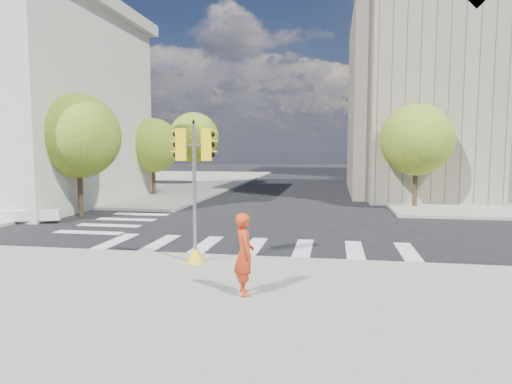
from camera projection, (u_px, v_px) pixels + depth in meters
ground at (265, 236)px, 18.58m from camera, size 160.00×160.00×0.00m
sidewalk_near at (169, 355)px, 7.78m from camera, size 30.00×14.00×0.15m
sidewalk_far_left at (112, 182)px, 47.43m from camera, size 28.00×40.00×0.15m
civic_building at (510, 98)px, 34.02m from camera, size 26.00×16.00×19.39m
office_tower at (499, 52)px, 54.64m from camera, size 20.00×18.00×30.00m
tree_lw_near at (78, 136)px, 23.85m from camera, size 4.40×4.40×6.41m
tree_lw_mid at (153, 145)px, 33.71m from camera, size 4.00×4.00×5.77m
tree_lw_far at (194, 138)px, 43.44m from camera, size 4.80×4.80×6.95m
tree_re_near at (417, 140)px, 26.74m from camera, size 4.20×4.20×6.16m
tree_re_mid at (392, 139)px, 38.48m from camera, size 4.60×4.60×6.66m
tree_re_far at (378, 145)px, 50.30m from camera, size 4.00×4.00×5.88m
lamp_near at (414, 133)px, 30.53m from camera, size 0.35×0.18×8.11m
lamp_far at (389, 138)px, 44.26m from camera, size 0.35×0.18×8.11m
traffic_signal at (195, 204)px, 13.56m from camera, size 1.08×0.56×4.25m
photographer at (244, 254)px, 10.65m from camera, size 0.70×0.83×1.94m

